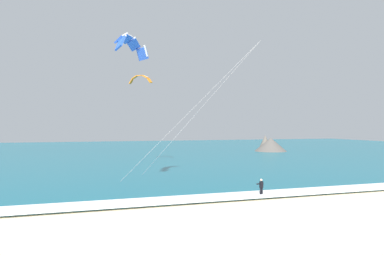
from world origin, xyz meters
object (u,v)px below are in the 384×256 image
Objects in this scene: surfboard at (261,196)px; kite_primary at (130,44)px; kitesurfer at (261,187)px; kite_distant at (140,78)px.

surfboard is 20.51m from kite_primary.
kitesurfer is 19.83m from kite_primary.
kite_distant is at bearing 105.39° from surfboard.
surfboard is 0.87× the size of kitesurfer.
kitesurfer is 0.46× the size of kite_distant.
kitesurfer is at bearing 106.77° from surfboard.
kite_distant reaches higher than surfboard.
kite_distant is (-7.50, 27.23, 14.54)m from surfboard.
kite_primary is 4.12× the size of kite_distant.
kite_distant is at bearing 78.80° from kite_primary.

